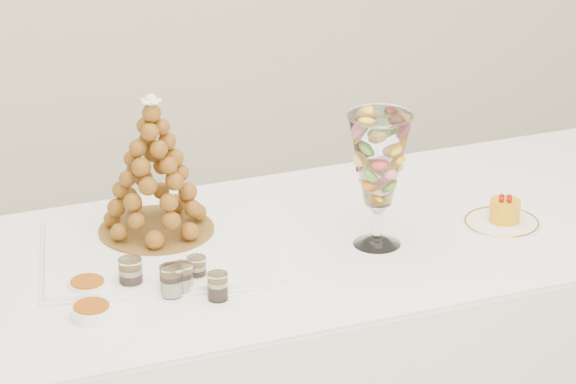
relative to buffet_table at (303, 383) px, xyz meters
name	(u,v)px	position (x,y,z in m)	size (l,w,h in m)	color
buffet_table	(303,383)	(0.00, 0.00, 0.00)	(2.19, 0.97, 0.82)	white
lace_tray	(162,252)	(-0.35, 0.03, 0.42)	(0.56, 0.42, 0.02)	white
macaron_vase	(379,162)	(0.17, -0.07, 0.63)	(0.15, 0.15, 0.34)	white
cake_plate	(501,223)	(0.51, -0.07, 0.41)	(0.20, 0.20, 0.01)	white
verrine_a	(131,274)	(-0.46, -0.11, 0.45)	(0.06, 0.06, 0.08)	white
verrine_b	(182,278)	(-0.35, -0.16, 0.44)	(0.05, 0.05, 0.07)	white
verrine_c	(197,270)	(-0.31, -0.12, 0.44)	(0.05, 0.05, 0.06)	white
verrine_d	(171,281)	(-0.38, -0.17, 0.44)	(0.05, 0.05, 0.07)	white
verrine_e	(218,286)	(-0.28, -0.22, 0.44)	(0.05, 0.05, 0.06)	white
ramekin_back	(88,287)	(-0.56, -0.10, 0.42)	(0.09, 0.09, 0.03)	white
ramekin_front	(92,312)	(-0.57, -0.22, 0.42)	(0.09, 0.09, 0.03)	white
croquembouche	(154,166)	(-0.34, 0.14, 0.60)	(0.29, 0.29, 0.36)	brown
mousse_cake	(505,210)	(0.52, -0.06, 0.45)	(0.08, 0.08, 0.07)	orange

